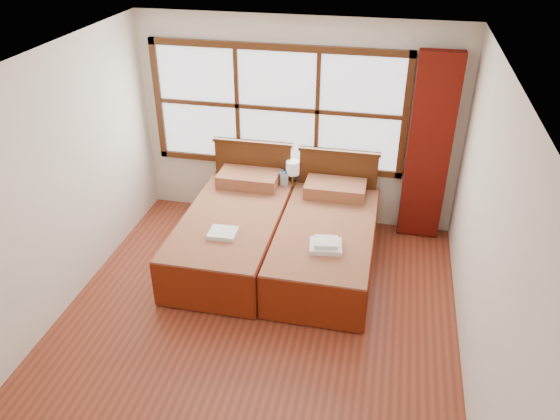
# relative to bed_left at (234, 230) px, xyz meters

# --- Properties ---
(floor) EXTENTS (4.50, 4.50, 0.00)m
(floor) POSITION_rel_bed_left_xyz_m (0.55, -1.20, -0.33)
(floor) COLOR brown
(floor) RESTS_ON ground
(ceiling) EXTENTS (4.50, 4.50, 0.00)m
(ceiling) POSITION_rel_bed_left_xyz_m (0.55, -1.20, 2.27)
(ceiling) COLOR white
(ceiling) RESTS_ON wall_back
(wall_back) EXTENTS (4.00, 0.00, 4.00)m
(wall_back) POSITION_rel_bed_left_xyz_m (0.55, 1.05, 0.97)
(wall_back) COLOR silver
(wall_back) RESTS_ON floor
(wall_left) EXTENTS (0.00, 4.50, 4.50)m
(wall_left) POSITION_rel_bed_left_xyz_m (-1.45, -1.20, 0.97)
(wall_left) COLOR silver
(wall_left) RESTS_ON floor
(wall_right) EXTENTS (0.00, 4.50, 4.50)m
(wall_right) POSITION_rel_bed_left_xyz_m (2.55, -1.20, 0.97)
(wall_right) COLOR silver
(wall_right) RESTS_ON floor
(window) EXTENTS (3.16, 0.06, 1.56)m
(window) POSITION_rel_bed_left_xyz_m (0.30, 1.02, 1.17)
(window) COLOR white
(window) RESTS_ON wall_back
(curtain) EXTENTS (0.50, 0.16, 2.30)m
(curtain) POSITION_rel_bed_left_xyz_m (2.15, 0.91, 0.84)
(curtain) COLOR #621109
(curtain) RESTS_ON wall_back
(bed_left) EXTENTS (1.10, 2.13, 1.07)m
(bed_left) POSITION_rel_bed_left_xyz_m (0.00, 0.00, 0.00)
(bed_left) COLOR #40210D
(bed_left) RESTS_ON floor
(bed_right) EXTENTS (1.08, 2.10, 1.05)m
(bed_right) POSITION_rel_bed_left_xyz_m (1.10, 0.00, -0.01)
(bed_right) COLOR #40210D
(bed_right) RESTS_ON floor
(nightstand) EXTENTS (0.41, 0.41, 0.54)m
(nightstand) POSITION_rel_bed_left_xyz_m (0.49, 0.80, -0.06)
(nightstand) COLOR #48250F
(nightstand) RESTS_ON floor
(towels_left) EXTENTS (0.30, 0.27, 0.05)m
(towels_left) POSITION_rel_bed_left_xyz_m (0.03, -0.49, 0.27)
(towels_left) COLOR white
(towels_left) RESTS_ON bed_left
(towels_right) EXTENTS (0.37, 0.33, 0.10)m
(towels_right) POSITION_rel_bed_left_xyz_m (1.15, -0.50, 0.28)
(towels_right) COLOR white
(towels_right) RESTS_ON bed_right
(lamp) EXTENTS (0.17, 0.17, 0.33)m
(lamp) POSITION_rel_bed_left_xyz_m (0.53, 0.87, 0.45)
(lamp) COLOR gold
(lamp) RESTS_ON nightstand
(bottle_near) EXTENTS (0.06, 0.06, 0.25)m
(bottle_near) POSITION_rel_bed_left_xyz_m (0.42, 0.78, 0.33)
(bottle_near) COLOR #A5C3D4
(bottle_near) RESTS_ON nightstand
(bottle_far) EXTENTS (0.06, 0.06, 0.23)m
(bottle_far) POSITION_rel_bed_left_xyz_m (0.46, 0.78, 0.32)
(bottle_far) COLOR #A5C3D4
(bottle_far) RESTS_ON nightstand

